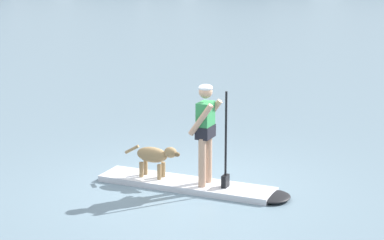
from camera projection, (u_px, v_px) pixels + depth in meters
ground_plane at (186, 187)px, 11.66m from camera, size 400.00×400.00×0.00m
paddleboard at (199, 186)px, 11.56m from camera, size 3.28×1.61×0.10m
person_paddler at (206, 127)px, 11.28m from camera, size 0.67×0.58×1.65m
dog at (155, 156)px, 11.77m from camera, size 0.99×0.41×0.55m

